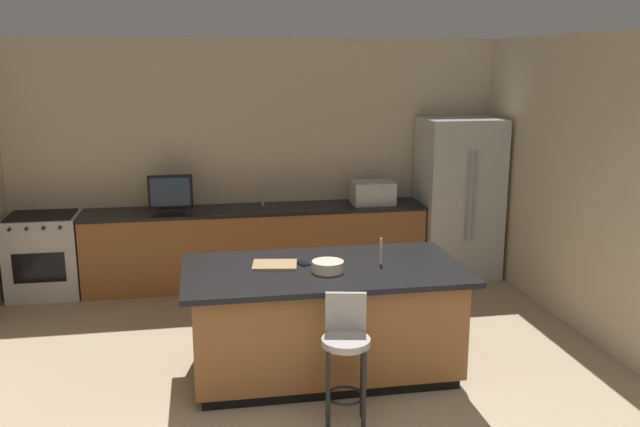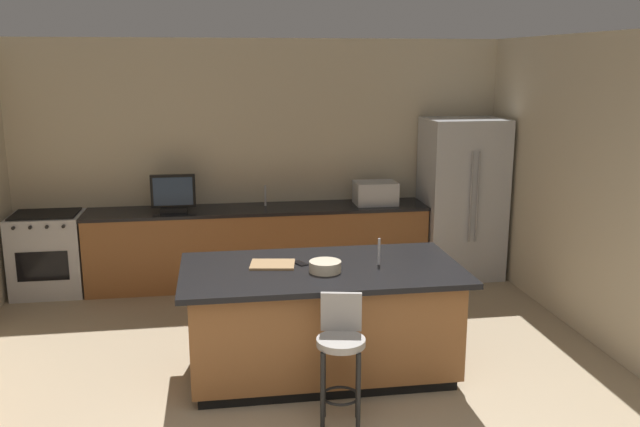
% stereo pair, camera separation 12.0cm
% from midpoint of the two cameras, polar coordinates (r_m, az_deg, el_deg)
% --- Properties ---
extents(wall_back, '(6.16, 0.12, 2.78)m').
position_cam_midpoint_polar(wall_back, '(7.95, -5.64, 4.56)').
color(wall_back, beige).
rests_on(wall_back, ground_plane).
extents(wall_right, '(0.12, 5.49, 2.78)m').
position_cam_midpoint_polar(wall_right, '(6.44, 22.83, 1.64)').
color(wall_right, beige).
rests_on(wall_right, ground_plane).
extents(counter_back, '(3.86, 0.62, 0.89)m').
position_cam_midpoint_polar(counter_back, '(7.77, -5.80, -2.75)').
color(counter_back, brown).
rests_on(counter_back, ground_plane).
extents(kitchen_island, '(2.25, 1.19, 0.91)m').
position_cam_midpoint_polar(kitchen_island, '(5.54, -0.29, -8.99)').
color(kitchen_island, black).
rests_on(kitchen_island, ground_plane).
extents(refrigerator, '(0.90, 0.76, 1.88)m').
position_cam_midpoint_polar(refrigerator, '(8.11, 11.23, 1.32)').
color(refrigerator, '#B7BABF').
rests_on(refrigerator, ground_plane).
extents(range_oven, '(0.76, 0.63, 0.91)m').
position_cam_midpoint_polar(range_oven, '(7.95, -22.72, -3.28)').
color(range_oven, '#B7BABF').
rests_on(range_oven, ground_plane).
extents(microwave, '(0.48, 0.36, 0.26)m').
position_cam_midpoint_polar(microwave, '(7.84, 4.05, 1.77)').
color(microwave, '#B7BABF').
rests_on(microwave, counter_back).
extents(tv_monitor, '(0.49, 0.16, 0.42)m').
position_cam_midpoint_polar(tv_monitor, '(7.56, -13.01, 1.53)').
color(tv_monitor, black).
rests_on(tv_monitor, counter_back).
extents(sink_faucet_back, '(0.02, 0.02, 0.24)m').
position_cam_midpoint_polar(sink_faucet_back, '(7.74, -5.33, 1.51)').
color(sink_faucet_back, '#B2B2B7').
rests_on(sink_faucet_back, counter_back).
extents(sink_faucet_island, '(0.02, 0.02, 0.22)m').
position_cam_midpoint_polar(sink_faucet_island, '(5.45, 4.58, -3.22)').
color(sink_faucet_island, '#B2B2B7').
rests_on(sink_faucet_island, kitchen_island).
extents(bar_stool_center, '(0.34, 0.36, 0.94)m').
position_cam_midpoint_polar(bar_stool_center, '(4.77, 1.47, -11.52)').
color(bar_stool_center, gray).
rests_on(bar_stool_center, ground_plane).
extents(fruit_bowl, '(0.25, 0.25, 0.09)m').
position_cam_midpoint_polar(fruit_bowl, '(5.27, 0.02, -4.51)').
color(fruit_bowl, beige).
rests_on(fruit_bowl, kitchen_island).
extents(cell_phone, '(0.13, 0.17, 0.01)m').
position_cam_midpoint_polar(cell_phone, '(5.48, -2.15, -4.25)').
color(cell_phone, black).
rests_on(cell_phone, kitchen_island).
extents(cutting_board, '(0.39, 0.32, 0.02)m').
position_cam_midpoint_polar(cutting_board, '(5.44, -4.50, -4.36)').
color(cutting_board, '#A87F51').
rests_on(cutting_board, kitchen_island).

